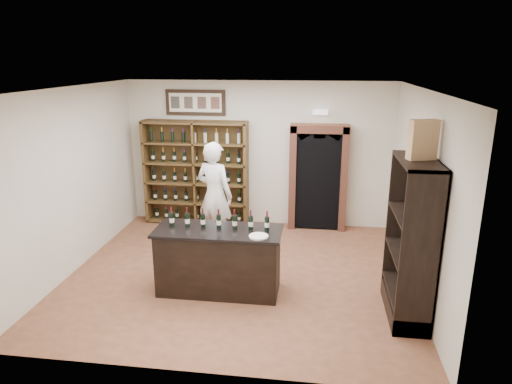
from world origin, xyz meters
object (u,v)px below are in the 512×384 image
Objects in this scene: wine_shelf at (196,173)px; side_cabinet at (411,264)px; shopkeeper at (215,195)px; tasting_counter at (219,261)px; counter_bottle_0 at (172,219)px; wine_crate at (423,140)px.

side_cabinet is at bearing -40.21° from wine_shelf.
side_cabinet is at bearing 169.00° from shopkeeper.
tasting_counter is (1.10, -2.93, -0.61)m from wine_shelf.
counter_bottle_0 reaches higher than tasting_counter.
wine_shelf is 1.10× the size of shopkeeper.
counter_bottle_0 is (0.38, -2.87, 0.01)m from wine_shelf.
counter_bottle_0 is 0.60× the size of wine_crate.
wine_shelf reaches higher than tasting_counter.
side_cabinet is (3.44, -0.36, -0.35)m from counter_bottle_0.
side_cabinet reaches higher than counter_bottle_0.
shopkeeper is (-3.16, 2.02, 0.24)m from side_cabinet.
shopkeeper reaches higher than counter_bottle_0.
tasting_counter is at bearing -5.02° from counter_bottle_0.
tasting_counter is at bearing 173.72° from side_cabinet.
wine_shelf is at bearing 139.79° from side_cabinet.
counter_bottle_0 is at bearing 156.44° from wine_crate.
shopkeeper is at bearing 147.43° from side_cabinet.
side_cabinet reaches higher than shopkeeper.
side_cabinet is (3.82, -3.23, -0.35)m from wine_shelf.
side_cabinet is at bearing -6.02° from counter_bottle_0.
shopkeeper is (-0.44, 1.72, 0.50)m from tasting_counter.
wine_crate reaches higher than side_cabinet.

